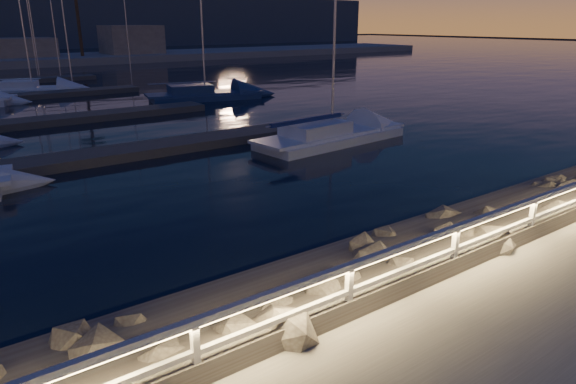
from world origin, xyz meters
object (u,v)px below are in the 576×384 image
Objects in this scene: sailboat_d at (328,135)px; sailboat_h at (202,94)px; sailboat_l at (30,89)px; guard_rail at (301,296)px.

sailboat_h reaches higher than sailboat_d.
sailboat_d is 1.13× the size of sailboat_l.
guard_rail is 3.45× the size of sailboat_l.
guard_rail is at bearing -72.33° from sailboat_l.
sailboat_h is 15.29m from sailboat_l.
sailboat_h is at bearing 78.88° from sailboat_d.
guard_rail is 3.04× the size of sailboat_d.
sailboat_l is at bearing 85.29° from guard_rail.
sailboat_d is at bearing -83.86° from sailboat_h.
sailboat_d reaches higher than sailboat_l.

